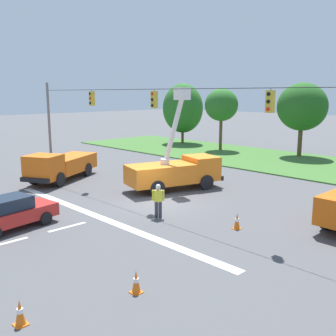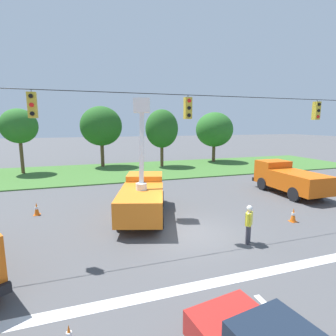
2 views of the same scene
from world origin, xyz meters
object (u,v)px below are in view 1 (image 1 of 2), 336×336
at_px(tree_centre, 302,107).
at_px(utility_truck_support_near, 60,165).
at_px(utility_truck_bucket_lift, 176,170).
at_px(traffic_cone_near_bucket, 136,282).
at_px(traffic_cone_mid_left, 237,221).
at_px(sedan_red, 10,213).
at_px(traffic_cone_mid_right, 20,313).
at_px(traffic_cone_lane_edge_b, 32,197).
at_px(traffic_cone_lane_edge_a, 142,168).
at_px(tree_west, 221,105).
at_px(tree_far_west, 183,108).
at_px(road_worker, 158,199).

bearing_deg(tree_centre, utility_truck_support_near, -106.79).
xyz_separation_m(tree_centre, utility_truck_bucket_lift, (0.89, -18.68, -3.70)).
height_order(tree_centre, traffic_cone_near_bucket, tree_centre).
relative_size(traffic_cone_mid_left, traffic_cone_near_bucket, 1.02).
relative_size(sedan_red, traffic_cone_mid_left, 5.79).
distance_m(utility_truck_support_near, traffic_cone_mid_left, 15.49).
bearing_deg(traffic_cone_mid_right, traffic_cone_lane_edge_b, 153.59).
distance_m(traffic_cone_mid_left, traffic_cone_near_bucket, 7.48).
xyz_separation_m(utility_truck_support_near, traffic_cone_lane_edge_a, (1.87, 6.28, -0.76)).
distance_m(tree_west, traffic_cone_near_bucket, 33.34).
bearing_deg(traffic_cone_near_bucket, tree_centre, 108.59).
relative_size(utility_truck_support_near, traffic_cone_mid_right, 9.15).
height_order(tree_centre, utility_truck_support_near, tree_centre).
distance_m(tree_west, utility_truck_bucket_lift, 19.37).
xyz_separation_m(tree_far_west, traffic_cone_mid_left, (24.07, -21.22, -4.11)).
bearing_deg(traffic_cone_mid_right, tree_far_west, 127.53).
height_order(utility_truck_bucket_lift, utility_truck_support_near, utility_truck_bucket_lift).
height_order(road_worker, traffic_cone_mid_right, road_worker).
bearing_deg(traffic_cone_mid_left, utility_truck_support_near, -177.32).
bearing_deg(utility_truck_support_near, road_worker, -3.75).
distance_m(utility_truck_bucket_lift, traffic_cone_mid_right, 16.55).
xyz_separation_m(traffic_cone_near_bucket, traffic_cone_lane_edge_a, (-14.98, 12.90, 0.00)).
xyz_separation_m(tree_west, utility_truck_bucket_lift, (9.36, -16.55, -3.74)).
xyz_separation_m(tree_far_west, utility_truck_support_near, (8.61, -21.95, -3.36)).
xyz_separation_m(utility_truck_support_near, traffic_cone_near_bucket, (16.85, -6.62, -0.76)).
xyz_separation_m(tree_far_west, traffic_cone_near_bucket, (25.46, -28.57, -4.12)).
bearing_deg(traffic_cone_near_bucket, traffic_cone_mid_left, 100.75).
bearing_deg(sedan_red, tree_far_west, 119.69).
bearing_deg(utility_truck_bucket_lift, road_worker, -53.35).
bearing_deg(sedan_red, traffic_cone_mid_right, -20.73).
relative_size(utility_truck_bucket_lift, traffic_cone_lane_edge_b, 11.65).
bearing_deg(utility_truck_bucket_lift, utility_truck_support_near, -151.51).
bearing_deg(traffic_cone_near_bucket, utility_truck_support_near, 158.54).
relative_size(road_worker, traffic_cone_lane_edge_b, 3.03).
bearing_deg(utility_truck_bucket_lift, traffic_cone_mid_left, -24.68).
distance_m(utility_truck_support_near, traffic_cone_near_bucket, 18.12).
xyz_separation_m(tree_west, road_worker, (13.07, -21.54, -4.07)).
height_order(utility_truck_bucket_lift, sedan_red, utility_truck_bucket_lift).
distance_m(tree_centre, traffic_cone_lane_edge_b, 27.66).
distance_m(sedan_red, traffic_cone_lane_edge_a, 14.63).
xyz_separation_m(tree_west, tree_centre, (8.46, 2.13, -0.04)).
relative_size(utility_truck_bucket_lift, traffic_cone_mid_left, 8.74).
distance_m(traffic_cone_mid_right, traffic_cone_lane_edge_a, 21.64).
distance_m(traffic_cone_near_bucket, traffic_cone_lane_edge_b, 12.99).
distance_m(sedan_red, traffic_cone_near_bucket, 8.96).
distance_m(utility_truck_support_near, traffic_cone_lane_edge_a, 6.59).
xyz_separation_m(tree_far_west, road_worker, (20.14, -22.70, -3.50)).
distance_m(utility_truck_bucket_lift, utility_truck_support_near, 8.89).
xyz_separation_m(tree_centre, traffic_cone_mid_right, (9.10, -33.02, -4.65)).
height_order(tree_west, traffic_cone_mid_left, tree_west).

